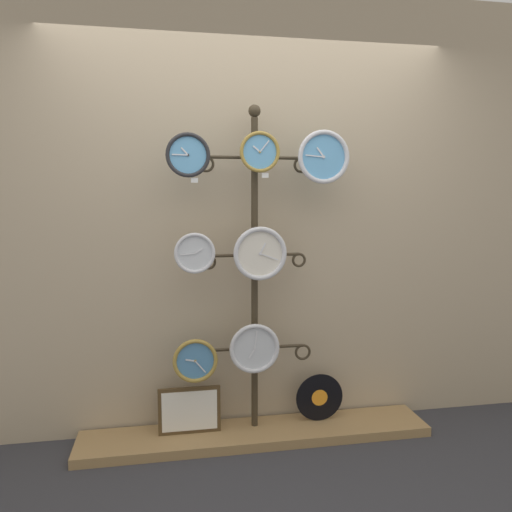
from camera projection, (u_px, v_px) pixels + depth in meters
The scene contains 15 objects.
ground_plane at pixel (267, 468), 2.81m from camera, with size 12.00×12.00×0.00m, color #333338.
shop_wall at pixel (250, 215), 3.20m from camera, with size 4.40×0.04×2.80m.
low_shelf at pixel (256, 434), 3.15m from camera, with size 2.20×0.36×0.06m.
display_stand at pixel (255, 320), 3.12m from camera, with size 0.74×0.36×2.06m.
clock_top_left at pixel (188, 155), 2.83m from camera, with size 0.25×0.04×0.25m.
clock_top_center at pixel (260, 152), 2.90m from camera, with size 0.24×0.04×0.24m.
clock_top_right at pixel (323, 157), 2.97m from camera, with size 0.32×0.04×0.32m.
clock_middle_left at pixel (195, 253), 2.92m from camera, with size 0.24×0.04×0.24m.
clock_middle_center at pixel (260, 254), 2.96m from camera, with size 0.32×0.04×0.32m.
clock_bottom_left at pixel (195, 361), 3.00m from camera, with size 0.27×0.04×0.27m.
clock_bottom_center at pixel (255, 348), 3.04m from camera, with size 0.31×0.04×0.31m.
vinyl_record at pixel (319, 397), 3.25m from camera, with size 0.31×0.01×0.31m.
picture_frame at pixel (190, 410), 3.08m from camera, with size 0.38×0.02×0.30m.
price_tag_upper at pixel (194, 180), 2.85m from camera, with size 0.04×0.00×0.03m.
price_tag_mid at pixel (265, 175), 2.92m from camera, with size 0.04×0.00×0.03m.
Camera 1 is at (-0.54, -2.59, 1.53)m, focal length 35.00 mm.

